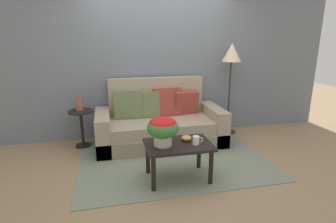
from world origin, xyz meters
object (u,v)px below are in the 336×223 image
(snack_bowl, at_px, (186,138))
(couch, at_px, (159,123))
(coffee_table, at_px, (178,149))
(table_vase, at_px, (79,104))
(floor_lamp, at_px, (231,60))
(side_table, at_px, (81,122))
(coffee_mug, at_px, (196,140))
(potted_plant, at_px, (163,128))

(snack_bowl, bearing_deg, couch, 95.63)
(couch, relative_size, snack_bowl, 15.86)
(coffee_table, height_order, table_vase, table_vase)
(floor_lamp, xyz_separation_m, snack_bowl, (-1.20, -1.36, -0.82))
(side_table, xyz_separation_m, snack_bowl, (1.36, -1.28, 0.09))
(couch, xyz_separation_m, coffee_mug, (0.20, -1.32, 0.19))
(coffee_mug, distance_m, snack_bowl, 0.16)
(side_table, distance_m, floor_lamp, 2.72)
(side_table, xyz_separation_m, floor_lamp, (2.56, 0.08, 0.91))
(potted_plant, bearing_deg, side_table, 127.47)
(coffee_mug, xyz_separation_m, snack_bowl, (-0.08, 0.14, -0.02))
(couch, relative_size, floor_lamp, 1.27)
(coffee_mug, bearing_deg, snack_bowl, 120.23)
(snack_bowl, bearing_deg, floor_lamp, 48.52)
(table_vase, bearing_deg, snack_bowl, -43.41)
(couch, xyz_separation_m, potted_plant, (-0.20, -1.26, 0.36))
(floor_lamp, height_order, potted_plant, floor_lamp)
(floor_lamp, relative_size, coffee_mug, 12.82)
(side_table, relative_size, floor_lamp, 0.37)
(floor_lamp, bearing_deg, side_table, -178.17)
(potted_plant, height_order, coffee_mug, potted_plant)
(potted_plant, distance_m, table_vase, 1.74)
(couch, distance_m, side_table, 1.25)
(side_table, xyz_separation_m, potted_plant, (1.04, -1.36, 0.28))
(coffee_mug, distance_m, table_vase, 2.05)
(couch, bearing_deg, table_vase, 174.60)
(couch, bearing_deg, floor_lamp, 7.90)
(coffee_mug, bearing_deg, coffee_table, 159.94)
(table_vase, bearing_deg, coffee_mug, -44.70)
(potted_plant, bearing_deg, coffee_table, 4.75)
(couch, relative_size, side_table, 3.39)
(potted_plant, bearing_deg, couch, 80.96)
(table_vase, bearing_deg, potted_plant, -52.63)
(side_table, bearing_deg, snack_bowl, -43.22)
(potted_plant, height_order, snack_bowl, potted_plant)
(couch, height_order, potted_plant, couch)
(potted_plant, relative_size, table_vase, 1.40)
(potted_plant, xyz_separation_m, table_vase, (-1.05, 1.38, 0.02))
(snack_bowl, bearing_deg, coffee_table, -150.94)
(floor_lamp, bearing_deg, couch, -172.10)
(coffee_table, height_order, coffee_mug, coffee_mug)
(coffee_table, distance_m, table_vase, 1.88)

